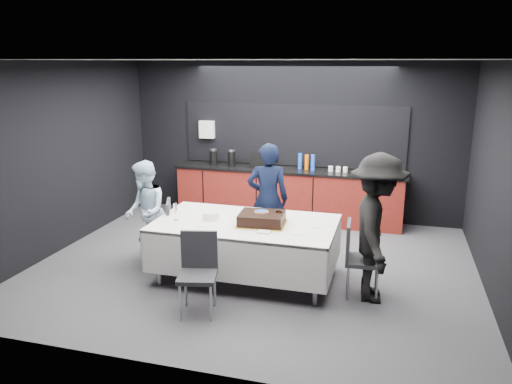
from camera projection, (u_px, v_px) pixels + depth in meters
ground at (254, 266)px, 6.99m from camera, size 6.00×6.00×0.00m
room_shell at (254, 134)px, 6.52m from camera, size 6.04×5.04×2.82m
kitchenette at (287, 190)px, 8.92m from camera, size 4.10×0.64×2.05m
party_table at (246, 232)px, 6.46m from camera, size 2.32×1.32×0.78m
cake_assembly at (262, 219)px, 6.31m from camera, size 0.63×0.53×0.18m
plate_stack at (211, 216)px, 6.51m from camera, size 0.22×0.22×0.10m
loose_plate_near at (204, 225)px, 6.30m from camera, size 0.19×0.19×0.01m
loose_plate_right_a at (312, 226)px, 6.25m from camera, size 0.19×0.19×0.01m
loose_plate_right_b at (298, 233)px, 6.00m from camera, size 0.20×0.20×0.01m
loose_plate_far at (251, 211)px, 6.86m from camera, size 0.18×0.18×0.01m
fork_pile at (264, 232)px, 6.00m from camera, size 0.16×0.10×0.02m
champagne_flute at (175, 208)px, 6.45m from camera, size 0.06×0.06×0.22m
chair_left at (161, 228)px, 6.93m from camera, size 0.55×0.55×0.92m
chair_right at (357, 254)px, 6.01m from camera, size 0.45×0.45×0.92m
chair_near at (198, 267)px, 5.64m from camera, size 0.51×0.51×0.92m
person_center at (268, 199)px, 7.28m from camera, size 0.69×0.54×1.66m
person_left at (145, 212)px, 7.01m from camera, size 0.85×0.89×1.45m
person_right at (377, 228)px, 5.83m from camera, size 0.76×1.20×1.78m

